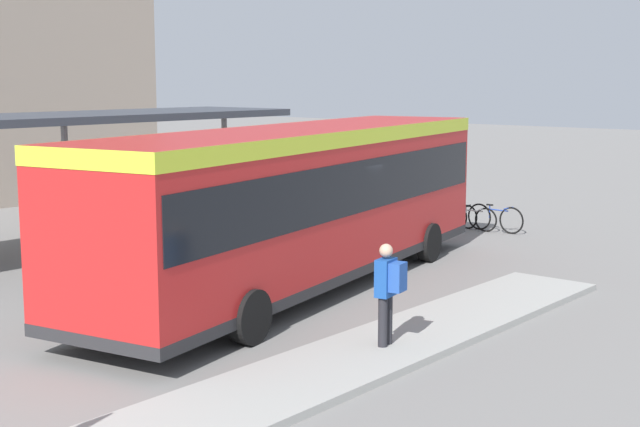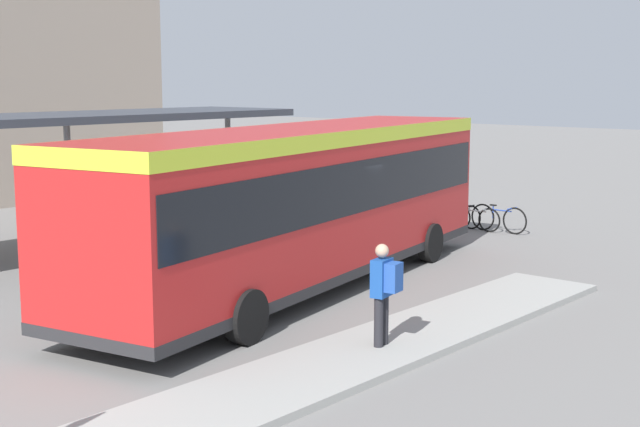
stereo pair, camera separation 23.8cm
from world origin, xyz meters
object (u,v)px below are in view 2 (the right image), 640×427
at_px(city_bus, 301,195).
at_px(bicycle_blue, 499,218).
at_px(pedestrian_waiting, 384,288).
at_px(bicycle_white, 475,218).
at_px(bicycle_black, 458,215).

relative_size(city_bus, bicycle_blue, 6.98).
height_order(city_bus, bicycle_blue, city_bus).
distance_m(pedestrian_waiting, bicycle_white, 11.75).
bearing_deg(pedestrian_waiting, city_bus, -42.05).
bearing_deg(bicycle_black, city_bus, -71.49).
bearing_deg(bicycle_blue, bicycle_white, -162.09).
height_order(pedestrian_waiting, bicycle_black, pedestrian_waiting).
height_order(city_bus, pedestrian_waiting, city_bus).
relative_size(bicycle_blue, bicycle_black, 1.10).
height_order(city_bus, bicycle_white, city_bus).
bearing_deg(bicycle_white, bicycle_black, 160.68).
xyz_separation_m(city_bus, bicycle_white, (8.29, 0.94, -1.55)).
distance_m(city_bus, pedestrian_waiting, 4.64).
bearing_deg(bicycle_blue, pedestrian_waiting, -67.05).
relative_size(bicycle_blue, bicycle_white, 1.11).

